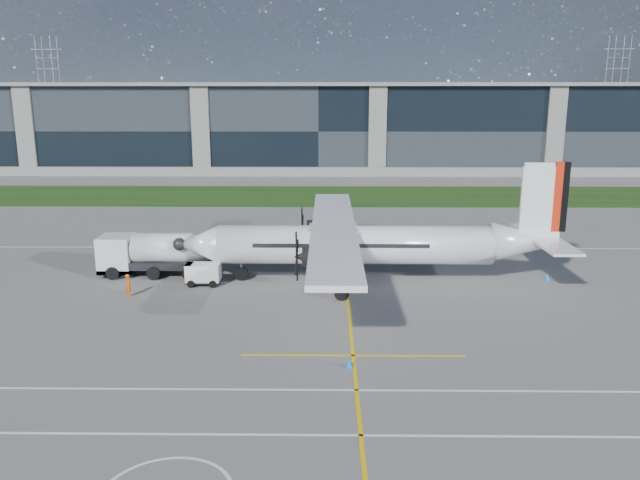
{
  "coord_description": "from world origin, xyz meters",
  "views": [
    {
      "loc": [
        1.62,
        -37.0,
        13.58
      ],
      "look_at": [
        1.05,
        7.68,
        3.15
      ],
      "focal_mm": 35.0,
      "sensor_mm": 36.0,
      "label": 1
    }
  ],
  "objects_px": {
    "safety_cone_stbdwing": "(332,235)",
    "safety_cone_fwd": "(157,274)",
    "fuel_tanker_truck": "(147,254)",
    "baggage_tug": "(203,274)",
    "safety_cone_nose_stbd": "(193,273)",
    "safety_cone_portwing": "(349,363)",
    "safety_cone_tail": "(547,276)",
    "ground_crew_person": "(128,284)",
    "turboprop_aircraft": "(370,222)",
    "pylon_east": "(615,90)",
    "pylon_west": "(50,90)"
  },
  "relations": [
    {
      "from": "fuel_tanker_truck",
      "to": "baggage_tug",
      "type": "distance_m",
      "value": 5.45
    },
    {
      "from": "fuel_tanker_truck",
      "to": "pylon_west",
      "type": "bearing_deg",
      "value": 115.69
    },
    {
      "from": "safety_cone_tail",
      "to": "safety_cone_portwing",
      "type": "bearing_deg",
      "value": -134.46
    },
    {
      "from": "fuel_tanker_truck",
      "to": "ground_crew_person",
      "type": "distance_m",
      "value": 5.3
    },
    {
      "from": "safety_cone_fwd",
      "to": "fuel_tanker_truck",
      "type": "bearing_deg",
      "value": 145.7
    },
    {
      "from": "safety_cone_nose_stbd",
      "to": "safety_cone_portwing",
      "type": "bearing_deg",
      "value": -54.9
    },
    {
      "from": "ground_crew_person",
      "to": "safety_cone_portwing",
      "type": "height_order",
      "value": "ground_crew_person"
    },
    {
      "from": "safety_cone_stbdwing",
      "to": "safety_cone_fwd",
      "type": "bearing_deg",
      "value": -134.92
    },
    {
      "from": "turboprop_aircraft",
      "to": "safety_cone_fwd",
      "type": "height_order",
      "value": "turboprop_aircraft"
    },
    {
      "from": "turboprop_aircraft",
      "to": "ground_crew_person",
      "type": "relative_size",
      "value": 16.3
    },
    {
      "from": "safety_cone_nose_stbd",
      "to": "fuel_tanker_truck",
      "type": "bearing_deg",
      "value": 173.67
    },
    {
      "from": "pylon_east",
      "to": "safety_cone_portwing",
      "type": "xyz_separation_m",
      "value": [
        -82.27,
        -157.48,
        -14.75
      ]
    },
    {
      "from": "turboprop_aircraft",
      "to": "ground_crew_person",
      "type": "bearing_deg",
      "value": -166.8
    },
    {
      "from": "safety_cone_stbdwing",
      "to": "safety_cone_fwd",
      "type": "height_order",
      "value": "same"
    },
    {
      "from": "ground_crew_person",
      "to": "fuel_tanker_truck",
      "type": "bearing_deg",
      "value": -11.73
    },
    {
      "from": "safety_cone_stbdwing",
      "to": "safety_cone_fwd",
      "type": "distance_m",
      "value": 19.05
    },
    {
      "from": "ground_crew_person",
      "to": "pylon_west",
      "type": "bearing_deg",
      "value": 11.57
    },
    {
      "from": "baggage_tug",
      "to": "safety_cone_stbdwing",
      "type": "xyz_separation_m",
      "value": [
        9.49,
        15.42,
        -0.54
      ]
    },
    {
      "from": "ground_crew_person",
      "to": "safety_cone_portwing",
      "type": "distance_m",
      "value": 18.7
    },
    {
      "from": "baggage_tug",
      "to": "safety_cone_tail",
      "type": "distance_m",
      "value": 25.68
    },
    {
      "from": "baggage_tug",
      "to": "safety_cone_fwd",
      "type": "height_order",
      "value": "baggage_tug"
    },
    {
      "from": "turboprop_aircraft",
      "to": "safety_cone_fwd",
      "type": "xyz_separation_m",
      "value": [
        -16.13,
        0.75,
        -4.21
      ]
    },
    {
      "from": "safety_cone_stbdwing",
      "to": "safety_cone_tail",
      "type": "xyz_separation_m",
      "value": [
        16.14,
        -13.82,
        0.0
      ]
    },
    {
      "from": "safety_cone_portwing",
      "to": "safety_cone_fwd",
      "type": "height_order",
      "value": "same"
    },
    {
      "from": "safety_cone_portwing",
      "to": "safety_cone_nose_stbd",
      "type": "xyz_separation_m",
      "value": [
        -11.4,
        16.22,
        0.0
      ]
    },
    {
      "from": "pylon_east",
      "to": "safety_cone_portwing",
      "type": "bearing_deg",
      "value": -117.58
    },
    {
      "from": "fuel_tanker_truck",
      "to": "safety_cone_tail",
      "type": "relative_size",
      "value": 17.65
    },
    {
      "from": "pylon_east",
      "to": "baggage_tug",
      "type": "bearing_deg",
      "value": -122.82
    },
    {
      "from": "safety_cone_fwd",
      "to": "baggage_tug",
      "type": "bearing_deg",
      "value": -25.91
    },
    {
      "from": "pylon_west",
      "to": "fuel_tanker_truck",
      "type": "xyz_separation_m",
      "value": [
        67.76,
        -140.87,
        -13.35
      ]
    },
    {
      "from": "fuel_tanker_truck",
      "to": "safety_cone_stbdwing",
      "type": "relative_size",
      "value": 17.65
    },
    {
      "from": "pylon_east",
      "to": "safety_cone_fwd",
      "type": "height_order",
      "value": "pylon_east"
    },
    {
      "from": "turboprop_aircraft",
      "to": "fuel_tanker_truck",
      "type": "distance_m",
      "value": 17.22
    },
    {
      "from": "baggage_tug",
      "to": "safety_cone_fwd",
      "type": "distance_m",
      "value": 4.44
    },
    {
      "from": "fuel_tanker_truck",
      "to": "baggage_tug",
      "type": "relative_size",
      "value": 3.36
    },
    {
      "from": "safety_cone_nose_stbd",
      "to": "safety_cone_stbdwing",
      "type": "bearing_deg",
      "value": 51.28
    },
    {
      "from": "turboprop_aircraft",
      "to": "safety_cone_fwd",
      "type": "distance_m",
      "value": 16.69
    },
    {
      "from": "safety_cone_tail",
      "to": "ground_crew_person",
      "type": "bearing_deg",
      "value": -171.82
    },
    {
      "from": "baggage_tug",
      "to": "safety_cone_tail",
      "type": "xyz_separation_m",
      "value": [
        25.63,
        1.59,
        -0.54
      ]
    },
    {
      "from": "baggage_tug",
      "to": "safety_cone_nose_stbd",
      "type": "distance_m",
      "value": 2.46
    },
    {
      "from": "pylon_east",
      "to": "baggage_tug",
      "type": "xyz_separation_m",
      "value": [
        -92.47,
        -143.35,
        -14.21
      ]
    },
    {
      "from": "turboprop_aircraft",
      "to": "safety_cone_stbdwing",
      "type": "height_order",
      "value": "turboprop_aircraft"
    },
    {
      "from": "safety_cone_nose_stbd",
      "to": "safety_cone_tail",
      "type": "height_order",
      "value": "same"
    },
    {
      "from": "pylon_west",
      "to": "baggage_tug",
      "type": "xyz_separation_m",
      "value": [
        72.53,
        -143.35,
        -14.21
      ]
    },
    {
      "from": "turboprop_aircraft",
      "to": "ground_crew_person",
      "type": "distance_m",
      "value": 17.61
    },
    {
      "from": "turboprop_aircraft",
      "to": "safety_cone_stbdwing",
      "type": "relative_size",
      "value": 59.4
    },
    {
      "from": "baggage_tug",
      "to": "pylon_east",
      "type": "bearing_deg",
      "value": 57.18
    },
    {
      "from": "safety_cone_nose_stbd",
      "to": "safety_cone_tail",
      "type": "xyz_separation_m",
      "value": [
        26.83,
        -0.49,
        0.0
      ]
    },
    {
      "from": "ground_crew_person",
      "to": "safety_cone_tail",
      "type": "relative_size",
      "value": 3.65
    },
    {
      "from": "safety_cone_nose_stbd",
      "to": "safety_cone_fwd",
      "type": "relative_size",
      "value": 1.0
    }
  ]
}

